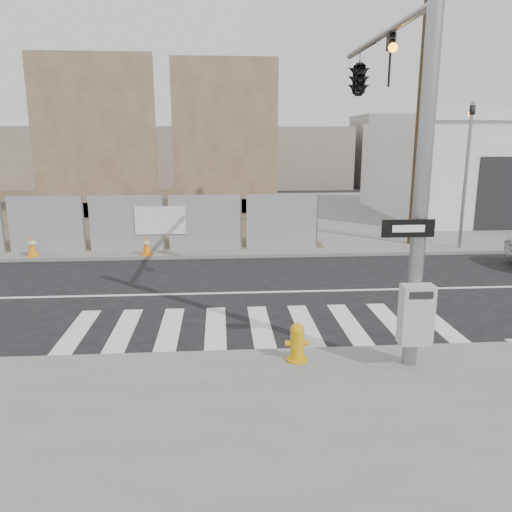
{
  "coord_description": "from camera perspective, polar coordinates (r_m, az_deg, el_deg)",
  "views": [
    {
      "loc": [
        -0.87,
        -12.91,
        4.07
      ],
      "look_at": [
        -0.04,
        -1.61,
        1.4
      ],
      "focal_mm": 35.0,
      "sensor_mm": 36.0,
      "label": 1
    }
  ],
  "objects": [
    {
      "name": "ground",
      "position": [
        13.56,
        -0.34,
        -4.2
      ],
      "size": [
        100.0,
        100.0,
        0.0
      ],
      "primitive_type": "plane",
      "color": "black",
      "rests_on": "ground"
    },
    {
      "name": "sidewalk_far",
      "position": [
        27.22,
        -2.34,
        4.78
      ],
      "size": [
        50.0,
        20.0,
        0.12
      ],
      "primitive_type": "cube",
      "color": "slate",
      "rests_on": "ground"
    },
    {
      "name": "signal_pole",
      "position": [
        11.39,
        13.54,
        16.48
      ],
      "size": [
        0.96,
        5.87,
        7.0
      ],
      "color": "gray",
      "rests_on": "sidewalk_near"
    },
    {
      "name": "far_signal_pole",
      "position": [
        19.64,
        23.05,
        10.51
      ],
      "size": [
        0.16,
        0.2,
        5.6
      ],
      "color": "gray",
      "rests_on": "sidewalk_far"
    },
    {
      "name": "concrete_wall_left",
      "position": [
        26.71,
        -17.83,
        11.16
      ],
      "size": [
        6.0,
        1.3,
        8.0
      ],
      "color": "brown",
      "rests_on": "sidewalk_far"
    },
    {
      "name": "concrete_wall_right",
      "position": [
        27.0,
        -3.5,
        11.77
      ],
      "size": [
        5.5,
        1.3,
        8.0
      ],
      "color": "brown",
      "rests_on": "sidewalk_far"
    },
    {
      "name": "auto_shop",
      "position": [
        29.88,
        25.98,
        9.01
      ],
      "size": [
        12.0,
        10.2,
        5.95
      ],
      "color": "silver",
      "rests_on": "sidewalk_far"
    },
    {
      "name": "utility_pole_right",
      "position": [
        19.86,
        18.3,
        15.9
      ],
      "size": [
        1.6,
        0.28,
        10.0
      ],
      "color": "#463320",
      "rests_on": "sidewalk_far"
    },
    {
      "name": "fire_hydrant",
      "position": [
        9.2,
        4.72,
        -9.8
      ],
      "size": [
        0.44,
        0.4,
        0.72
      ],
      "rotation": [
        0.0,
        0.0,
        -0.06
      ],
      "color": "#D4960B",
      "rests_on": "sidewalk_near"
    },
    {
      "name": "traffic_cone_c",
      "position": [
        18.76,
        -24.23,
        1.04
      ],
      "size": [
        0.45,
        0.45,
        0.74
      ],
      "rotation": [
        0.0,
        0.0,
        0.22
      ],
      "color": "orange",
      "rests_on": "sidewalk_far"
    },
    {
      "name": "traffic_cone_d",
      "position": [
        17.69,
        -12.42,
        1.16
      ],
      "size": [
        0.38,
        0.38,
        0.69
      ],
      "rotation": [
        0.0,
        0.0,
        0.06
      ],
      "color": "orange",
      "rests_on": "sidewalk_far"
    }
  ]
}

